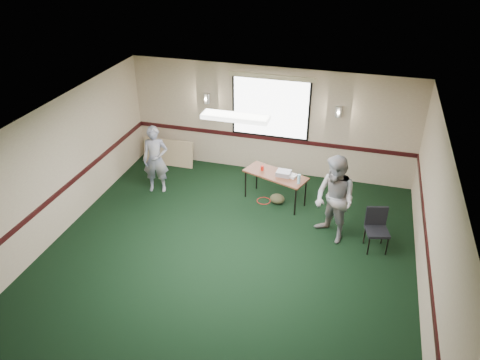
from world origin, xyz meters
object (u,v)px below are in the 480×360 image
(person_right, at_px, (335,200))
(conference_chair, at_px, (377,225))
(person_left, at_px, (156,159))
(projector, at_px, (284,173))
(folding_table, at_px, (276,176))

(person_right, bearing_deg, conference_chair, 38.49)
(conference_chair, xyz_separation_m, person_right, (-0.85, 0.06, 0.41))
(conference_chair, bearing_deg, person_right, 161.15)
(conference_chair, distance_m, person_left, 5.10)
(projector, distance_m, person_right, 1.59)
(projector, bearing_deg, conference_chair, -24.36)
(folding_table, bearing_deg, person_right, -17.16)
(folding_table, distance_m, conference_chair, 2.50)
(folding_table, bearing_deg, person_left, -155.09)
(projector, bearing_deg, person_right, -37.09)
(conference_chair, bearing_deg, folding_table, 138.91)
(person_right, bearing_deg, folding_table, -174.54)
(projector, xyz_separation_m, conference_chair, (2.06, -1.09, -0.26))
(conference_chair, relative_size, person_left, 0.53)
(person_right, bearing_deg, person_left, -148.36)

